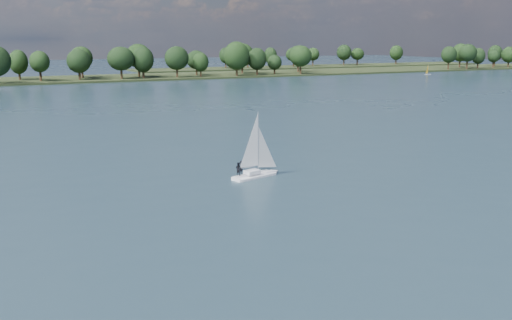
# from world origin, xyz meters

# --- Properties ---
(ground) EXTENTS (700.00, 700.00, 0.00)m
(ground) POSITION_xyz_m (0.00, 100.00, 0.00)
(ground) COLOR #233342
(ground) RESTS_ON ground
(far_shore) EXTENTS (660.00, 40.00, 1.50)m
(far_shore) POSITION_xyz_m (0.00, 212.00, 0.00)
(far_shore) COLOR black
(far_shore) RESTS_ON ground
(far_shore_back) EXTENTS (220.00, 30.00, 1.40)m
(far_shore_back) POSITION_xyz_m (160.00, 260.00, 0.00)
(far_shore_back) COLOR black
(far_shore_back) RESTS_ON ground
(sailboat) EXTENTS (6.46, 3.41, 8.19)m
(sailboat) POSITION_xyz_m (5.79, 33.41, 2.29)
(sailboat) COLOR white
(sailboat) RESTS_ON ground
(dinghy_orange) EXTENTS (3.20, 1.62, 4.89)m
(dinghy_orange) POSITION_xyz_m (165.67, 176.21, 1.16)
(dinghy_orange) COLOR silver
(dinghy_orange) RESTS_ON ground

